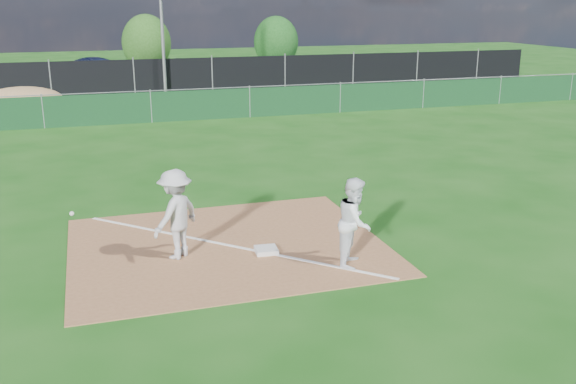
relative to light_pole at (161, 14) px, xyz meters
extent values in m
plane|color=#154A0F|center=(-1.50, -12.70, -4.00)|extent=(90.00, 90.00, 0.00)
cube|color=#8F5C39|center=(-1.50, -21.70, -3.99)|extent=(6.00, 5.00, 0.02)
cube|color=white|center=(-1.50, -21.70, -3.98)|extent=(5.01, 5.01, 0.01)
cube|color=#0D3318|center=(-1.50, -7.70, -3.40)|extent=(44.00, 0.05, 1.20)
ellipsoid|color=#9D784B|center=(-6.50, -4.20, -3.42)|extent=(3.38, 2.60, 1.17)
cube|color=black|center=(-1.50, 0.30, -3.10)|extent=(46.00, 0.04, 1.80)
cube|color=black|center=(-1.50, 5.30, -4.00)|extent=(46.00, 9.00, 0.01)
cylinder|color=slate|center=(0.00, 0.00, 0.00)|extent=(0.16, 0.16, 8.00)
cube|color=silver|center=(-0.87, -22.28, -3.94)|extent=(0.45, 0.45, 0.09)
imported|color=silver|center=(-2.51, -22.00, -3.14)|extent=(1.23, 1.19, 1.68)
sphere|color=white|center=(-4.31, -22.24, -2.87)|extent=(0.08, 0.08, 0.08)
imported|color=white|center=(0.52, -23.26, -3.19)|extent=(0.95, 1.00, 1.63)
imported|color=#B0B2B8|center=(-5.50, 4.47, -3.32)|extent=(4.16, 2.34, 1.34)
imported|color=black|center=(-2.85, 5.05, -3.23)|extent=(4.89, 2.66, 1.53)
imported|color=black|center=(3.37, 4.79, -3.30)|extent=(5.09, 3.32, 1.37)
cylinder|color=#382316|center=(0.21, 10.98, -3.46)|extent=(0.24, 0.24, 1.07)
ellipsoid|color=#214E16|center=(0.21, 10.98, -2.04)|extent=(3.21, 3.21, 3.69)
cylinder|color=#382316|center=(9.00, 10.46, -3.49)|extent=(0.24, 0.24, 1.02)
ellipsoid|color=#144614|center=(9.00, 10.46, -2.12)|extent=(3.07, 3.07, 3.53)
camera|label=1|loc=(-3.89, -33.27, 0.62)|focal=40.00mm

